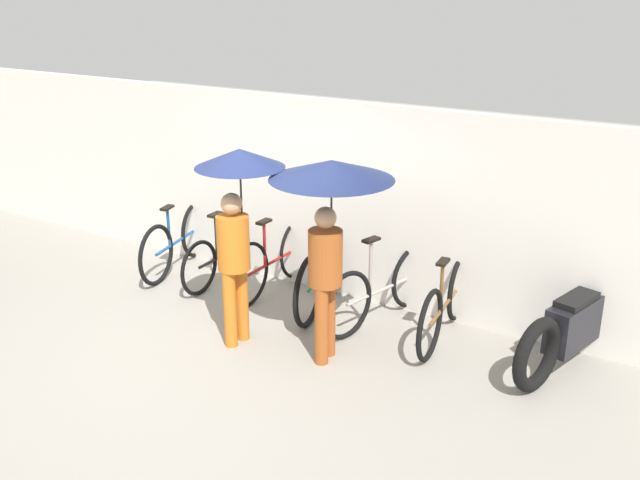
# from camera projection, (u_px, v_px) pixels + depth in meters

# --- Properties ---
(ground_plane) EXTENTS (30.00, 30.00, 0.00)m
(ground_plane) POSITION_uv_depth(u_px,v_px,m) (206.00, 359.00, 6.89)
(ground_plane) COLOR gray
(back_wall) EXTENTS (12.81, 0.12, 2.24)m
(back_wall) POSITION_uv_depth(u_px,v_px,m) (318.00, 196.00, 8.17)
(back_wall) COLOR silver
(back_wall) RESTS_ON ground
(parked_bicycle_0) EXTENTS (0.53, 1.70, 1.06)m
(parked_bicycle_0) POSITION_uv_depth(u_px,v_px,m) (177.00, 240.00, 8.93)
(parked_bicycle_0) COLOR black
(parked_bicycle_0) RESTS_ON ground
(parked_bicycle_1) EXTENTS (0.44, 1.72, 1.07)m
(parked_bicycle_1) POSITION_uv_depth(u_px,v_px,m) (227.00, 251.00, 8.66)
(parked_bicycle_1) COLOR black
(parked_bicycle_1) RESTS_ON ground
(parked_bicycle_2) EXTENTS (0.44, 1.77, 1.01)m
(parked_bicycle_2) POSITION_uv_depth(u_px,v_px,m) (274.00, 259.00, 8.28)
(parked_bicycle_2) COLOR black
(parked_bicycle_2) RESTS_ON ground
(parked_bicycle_3) EXTENTS (0.53, 1.81, 1.10)m
(parked_bicycle_3) POSITION_uv_depth(u_px,v_px,m) (325.00, 272.00, 7.91)
(parked_bicycle_3) COLOR black
(parked_bicycle_3) RESTS_ON ground
(parked_bicycle_4) EXTENTS (0.59, 1.76, 1.05)m
(parked_bicycle_4) POSITION_uv_depth(u_px,v_px,m) (382.00, 288.00, 7.54)
(parked_bicycle_4) COLOR black
(parked_bicycle_4) RESTS_ON ground
(parked_bicycle_5) EXTENTS (0.44, 1.70, 1.08)m
(parked_bicycle_5) POSITION_uv_depth(u_px,v_px,m) (445.00, 304.00, 7.20)
(parked_bicycle_5) COLOR black
(parked_bicycle_5) RESTS_ON ground
(pedestrian_leading) EXTENTS (0.86, 0.86, 1.97)m
(pedestrian_leading) POSITION_uv_depth(u_px,v_px,m) (237.00, 199.00, 6.78)
(pedestrian_leading) COLOR #C66B1E
(pedestrian_leading) RESTS_ON ground
(pedestrian_center) EXTENTS (1.15, 1.15, 1.94)m
(pedestrian_center) POSITION_uv_depth(u_px,v_px,m) (330.00, 199.00, 6.45)
(pedestrian_center) COLOR #9E4C1E
(pedestrian_center) RESTS_ON ground
(motorcycle) EXTENTS (0.76, 1.94, 0.91)m
(motorcycle) POSITION_uv_depth(u_px,v_px,m) (573.00, 327.00, 6.67)
(motorcycle) COLOR black
(motorcycle) RESTS_ON ground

